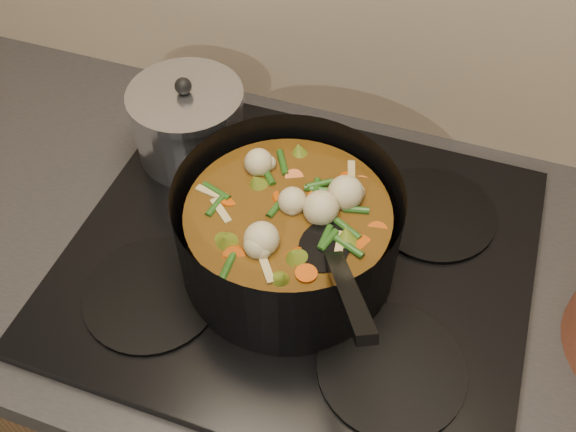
% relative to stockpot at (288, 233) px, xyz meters
% --- Properties ---
extents(counter, '(2.64, 0.64, 0.91)m').
position_rel_stockpot_xyz_m(counter, '(0.01, 0.02, -0.54)').
color(counter, brown).
rests_on(counter, ground).
extents(stovetop, '(0.62, 0.54, 0.03)m').
position_rel_stockpot_xyz_m(stovetop, '(0.01, 0.02, -0.08)').
color(stovetop, black).
rests_on(stovetop, counter).
extents(stockpot, '(0.35, 0.38, 0.21)m').
position_rel_stockpot_xyz_m(stockpot, '(0.00, 0.00, 0.00)').
color(stockpot, black).
rests_on(stockpot, stovetop).
extents(saucepan, '(0.17, 0.17, 0.14)m').
position_rel_stockpot_xyz_m(saucepan, '(-0.21, 0.16, -0.01)').
color(saucepan, silver).
rests_on(saucepan, stovetop).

